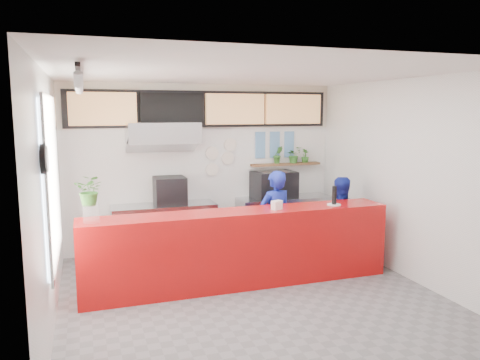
{
  "coord_description": "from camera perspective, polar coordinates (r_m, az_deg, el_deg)",
  "views": [
    {
      "loc": [
        -2.08,
        -5.81,
        2.51
      ],
      "look_at": [
        0.1,
        0.7,
        1.5
      ],
      "focal_mm": 35.0,
      "sensor_mm": 36.0,
      "label": 1
    }
  ],
  "objects": [
    {
      "name": "cream_band",
      "position": [
        8.56,
        -4.5,
        8.95
      ],
      "size": [
        5.0,
        0.02,
        0.8
      ],
      "primitive_type": "cube",
      "color": "beige",
      "rests_on": "wall_back"
    },
    {
      "name": "window_frame",
      "position": [
        6.18,
        -21.77,
        0.22
      ],
      "size": [
        0.03,
        2.3,
        2.0
      ],
      "primitive_type": "cube",
      "color": "#B2B5BA",
      "rests_on": "wall_left"
    },
    {
      "name": "dec_plate_d",
      "position": [
        8.7,
        -1.21,
        4.35
      ],
      "size": [
        0.24,
        0.03,
        0.24
      ],
      "primitive_type": "cylinder",
      "rotation": [
        1.57,
        0.0,
        0.0
      ],
      "color": "silver",
      "rests_on": "wall_back"
    },
    {
      "name": "herb_c",
      "position": [
        9.11,
        6.57,
        3.07
      ],
      "size": [
        0.34,
        0.32,
        0.31
      ],
      "primitive_type": "imported",
      "rotation": [
        0.0,
        0.0,
        0.32
      ],
      "color": "#346F27",
      "rests_on": "herb_shelf"
    },
    {
      "name": "floor",
      "position": [
        6.66,
        1.13,
        -13.76
      ],
      "size": [
        5.0,
        5.0,
        0.0
      ],
      "primitive_type": "plane",
      "color": "slate",
      "rests_on": "ground"
    },
    {
      "name": "herb_b",
      "position": [
        8.97,
        4.65,
        3.08
      ],
      "size": [
        0.2,
        0.17,
        0.33
      ],
      "primitive_type": "imported",
      "rotation": [
        0.0,
        0.0,
        -0.13
      ],
      "color": "#346F27",
      "rests_on": "herb_shelf"
    },
    {
      "name": "herb_shelf",
      "position": [
        9.05,
        5.6,
        1.93
      ],
      "size": [
        1.4,
        0.18,
        0.04
      ],
      "primitive_type": "cube",
      "color": "brown",
      "rests_on": "wall_back"
    },
    {
      "name": "menu_board_far_right",
      "position": [
        9.03,
        6.51,
        8.57
      ],
      "size": [
        1.1,
        0.1,
        0.55
      ],
      "primitive_type": "cube",
      "color": "tan",
      "rests_on": "wall_back"
    },
    {
      "name": "napkin_holder",
      "position": [
        6.8,
        4.5,
        -3.06
      ],
      "size": [
        0.17,
        0.14,
        0.13
      ],
      "primitive_type": "cube",
      "rotation": [
        0.0,
        0.0,
        0.39
      ],
      "color": "white",
      "rests_on": "service_counter"
    },
    {
      "name": "dec_plate_c",
      "position": [
        8.64,
        -3.42,
        1.31
      ],
      "size": [
        0.24,
        0.03,
        0.24
      ],
      "primitive_type": "cylinder",
      "rotation": [
        1.57,
        0.0,
        0.0
      ],
      "color": "silver",
      "rests_on": "wall_back"
    },
    {
      "name": "photo_frame_c",
      "position": [
        9.13,
        6.01,
        5.13
      ],
      "size": [
        0.2,
        0.02,
        0.25
      ],
      "primitive_type": "cube",
      "color": "#598CBF",
      "rests_on": "wall_back"
    },
    {
      "name": "photo_frame_f",
      "position": [
        9.14,
        5.99,
        3.56
      ],
      "size": [
        0.2,
        0.02,
        0.25
      ],
      "primitive_type": "cube",
      "color": "#598CBF",
      "rests_on": "wall_back"
    },
    {
      "name": "photo_frame_b",
      "position": [
        9.01,
        4.27,
        5.11
      ],
      "size": [
        0.2,
        0.02,
        0.25
      ],
      "primitive_type": "cube",
      "color": "#598CBF",
      "rests_on": "wall_back"
    },
    {
      "name": "soffit",
      "position": [
        8.53,
        -4.45,
        8.62
      ],
      "size": [
        4.8,
        0.04,
        0.65
      ],
      "primitive_type": "cube",
      "color": "black",
      "rests_on": "wall_back"
    },
    {
      "name": "hood_lip",
      "position": [
        8.08,
        -9.38,
        4.29
      ],
      "size": [
        1.2,
        0.69,
        0.31
      ],
      "primitive_type": "cube",
      "rotation": [
        -0.35,
        0.0,
        0.0
      ],
      "color": "#B2B5BA",
      "rests_on": "ceiling"
    },
    {
      "name": "wall_left",
      "position": [
        5.91,
        -22.31,
        -2.11
      ],
      "size": [
        0.0,
        5.0,
        5.0
      ],
      "primitive_type": "plane",
      "rotation": [
        1.57,
        0.0,
        1.57
      ],
      "color": "white",
      "rests_on": "ground"
    },
    {
      "name": "staff_right",
      "position": [
        7.97,
        11.95,
        -4.78
      ],
      "size": [
        0.76,
        0.62,
        1.44
      ],
      "primitive_type": "imported",
      "rotation": [
        0.0,
        0.0,
        3.04
      ],
      "color": "#162599",
      "rests_on": "ground"
    },
    {
      "name": "wall_clock_rim",
      "position": [
        4.95,
        -22.85,
        2.36
      ],
      "size": [
        0.05,
        0.3,
        0.3
      ],
      "primitive_type": "cylinder",
      "rotation": [
        0.0,
        1.57,
        0.0
      ],
      "color": "black",
      "rests_on": "wall_left"
    },
    {
      "name": "track_rail",
      "position": [
        5.83,
        -19.1,
        12.14
      ],
      "size": [
        0.05,
        2.4,
        0.04
      ],
      "primitive_type": "cube",
      "color": "black",
      "rests_on": "ceiling"
    },
    {
      "name": "photo_frame_e",
      "position": [
        9.02,
        4.25,
        3.52
      ],
      "size": [
        0.2,
        0.02,
        0.25
      ],
      "primitive_type": "cube",
      "color": "#598CBF",
      "rests_on": "wall_back"
    },
    {
      "name": "window_pane",
      "position": [
        6.18,
        -21.96,
        0.22
      ],
      "size": [
        0.04,
        2.2,
        1.9
      ],
      "primitive_type": "cube",
      "color": "silver",
      "rests_on": "wall_left"
    },
    {
      "name": "wall_back",
      "position": [
        8.63,
        -4.43,
        1.62
      ],
      "size": [
        5.0,
        0.0,
        5.0
      ],
      "primitive_type": "plane",
      "rotation": [
        1.57,
        0.0,
        0.0
      ],
      "color": "white",
      "rests_on": "ground"
    },
    {
      "name": "herb_d",
      "position": [
        9.21,
        7.94,
        2.95
      ],
      "size": [
        0.19,
        0.18,
        0.26
      ],
      "primitive_type": "imported",
      "rotation": [
        0.0,
        0.0,
        0.41
      ],
      "color": "#346F27",
      "rests_on": "herb_shelf"
    },
    {
      "name": "pepper_mill",
      "position": [
        7.21,
        11.42,
        -1.84
      ],
      "size": [
        0.09,
        0.09,
        0.28
      ],
      "primitive_type": "cylinder",
      "rotation": [
        0.0,
        0.0,
        -0.35
      ],
      "color": "black",
      "rests_on": "white_plate"
    },
    {
      "name": "right_bench",
      "position": [
        9.01,
        5.44,
        -4.88
      ],
      "size": [
        1.8,
        0.6,
        0.9
      ],
      "primitive_type": "cube",
      "color": "#B2B5BA",
      "rests_on": "ground"
    },
    {
      "name": "staff_center",
      "position": [
        7.52,
        4.29,
        -4.86
      ],
      "size": [
        0.64,
        0.48,
        1.58
      ],
      "primitive_type": "imported",
      "rotation": [
        0.0,
        0.0,
        3.33
      ],
      "color": "#162599",
      "rests_on": "ground"
    },
    {
      "name": "dec_plate_b",
      "position": [
        8.7,
        -1.52,
        2.7
      ],
      "size": [
        0.24,
        0.03,
        0.24
      ],
      "primitive_type": "cylinder",
      "rotation": [
        1.57,
        0.0,
        0.0
      ],
      "color": "silver",
      "rests_on": "wall_back"
    },
    {
      "name": "photo_frame_a",
      "position": [
        8.89,
        2.48,
        5.08
      ],
      "size": [
        0.2,
        0.02,
        0.25
      ],
      "primitive_type": "cube",
      "color": "#598CBF",
      "rests_on": "wall_back"
    },
    {
      "name": "espresso_machine",
      "position": [
        8.79,
        4.15,
        -0.56
      ],
      "size": [
        0.81,
        0.6,
        0.5
      ],
      "primitive_type": "cube",
      "rotation": [
        0.0,
        0.0,
        0.07
      ],
      "color": "black",
      "rests_on": "right_bench"
    },
    {
      "name": "espresso_tray",
      "position": [
        8.76,
        4.17,
        0.91
      ],
      "size": [
        0.62,
        0.46,
        0.05
      ],
      "primitive_type": "cube",
      "rotation": [
        0.0,
        0.0,
        0.13
      ],
      "color": "silver",
      "rests_on": "espresso_machine"
    },
    {
      "name": "glass_vase",
      "position": [
        6.28,
        -17.69,
        -3.85
      ],
      "size": [
        0.23,
        0.23,
        0.25
      ],
      "primitive_type": "cylinder",
      "rotation": [
        0.0,
        0.0,
        0.15
      ],
      "color": "white",
      "rests_on": "service_counter"
    },
    {
      "name": "prep_bench",
      "position": [
        8.37,
        -9.19,
        -5.98
      ],
      "size": [
        1.8,
        0.6,
        0.9
      ],
      "primitive_type": "cube",
      "color": "#B2B5BA",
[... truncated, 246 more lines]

